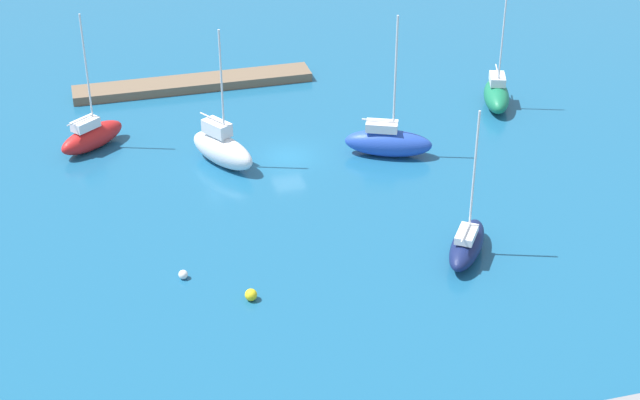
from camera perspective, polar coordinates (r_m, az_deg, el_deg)
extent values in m
plane|color=#19567F|center=(79.02, -1.87, 2.57)|extent=(160.00, 160.00, 0.00)
cube|color=brown|center=(92.00, -7.38, 6.75)|extent=(21.98, 3.00, 0.81)
ellipsoid|color=#19724C|center=(88.52, 10.24, 5.98)|extent=(4.06, 6.50, 2.06)
cube|color=silver|center=(88.41, 10.29, 6.94)|extent=(1.96, 2.51, 0.75)
cylinder|color=silver|center=(86.26, 10.57, 9.08)|extent=(0.15, 0.15, 8.44)
cylinder|color=silver|center=(88.82, 10.29, 7.42)|extent=(1.06, 2.79, 0.12)
ellipsoid|color=#141E4C|center=(66.66, 8.55, -2.60)|extent=(5.21, 6.30, 1.77)
cube|color=silver|center=(65.64, 8.53, -1.99)|extent=(2.27, 2.54, 0.51)
cylinder|color=silver|center=(64.23, 8.97, 1.55)|extent=(0.15, 0.15, 8.91)
cylinder|color=silver|center=(65.03, 8.47, -1.89)|extent=(1.56, 2.18, 0.12)
ellipsoid|color=red|center=(81.94, -13.13, 3.57)|extent=(6.09, 5.31, 1.96)
cube|color=silver|center=(81.08, -13.51, 4.32)|extent=(2.48, 2.28, 0.79)
cylinder|color=silver|center=(79.81, -13.43, 7.31)|extent=(0.15, 0.15, 9.42)
cylinder|color=silver|center=(80.57, -13.82, 4.54)|extent=(2.13, 1.68, 0.12)
ellipsoid|color=white|center=(77.49, -5.70, 2.89)|extent=(5.18, 6.66, 2.54)
cube|color=silver|center=(77.05, -6.03, 4.20)|extent=(2.29, 2.66, 1.06)
cylinder|color=silver|center=(74.85, -5.75, 6.68)|extent=(0.16, 0.16, 8.82)
cylinder|color=silver|center=(77.12, -6.31, 4.77)|extent=(1.55, 2.41, 0.13)
ellipsoid|color=#2347B2|center=(78.82, 4.00, 3.33)|extent=(7.33, 4.80, 2.20)
cube|color=silver|center=(78.20, 3.63, 4.31)|extent=(2.85, 2.22, 0.73)
cylinder|color=silver|center=(76.32, 4.42, 7.27)|extent=(0.17, 0.17, 9.63)
cylinder|color=silver|center=(78.00, 3.38, 4.67)|extent=(2.38, 1.11, 0.13)
sphere|color=white|center=(64.63, -7.98, -4.32)|extent=(0.62, 0.62, 0.62)
sphere|color=yellow|center=(62.17, -4.04, -5.53)|extent=(0.79, 0.79, 0.79)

